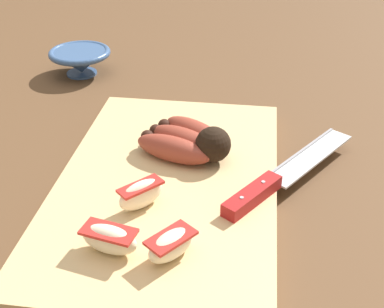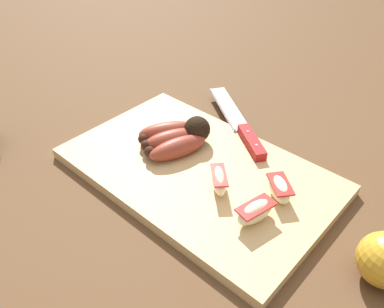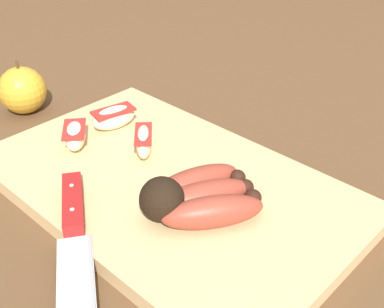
{
  "view_description": "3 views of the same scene",
  "coord_description": "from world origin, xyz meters",
  "px_view_note": "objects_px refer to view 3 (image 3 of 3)",
  "views": [
    {
      "loc": [
        -0.58,
        -0.11,
        0.42
      ],
      "look_at": [
        0.01,
        -0.03,
        0.05
      ],
      "focal_mm": 48.54,
      "sensor_mm": 36.0,
      "label": 1
    },
    {
      "loc": [
        -0.36,
        0.4,
        0.46
      ],
      "look_at": [
        0.01,
        -0.01,
        0.03
      ],
      "focal_mm": 36.56,
      "sensor_mm": 36.0,
      "label": 2
    },
    {
      "loc": [
        0.35,
        -0.34,
        0.38
      ],
      "look_at": [
        0.01,
        0.02,
        0.06
      ],
      "focal_mm": 46.36,
      "sensor_mm": 36.0,
      "label": 3
    }
  ],
  "objects_px": {
    "apple_wedge_near": "(114,117)",
    "whole_apple": "(22,90)",
    "banana_bunch": "(196,197)",
    "apple_wedge_middle": "(144,141)",
    "chefs_knife": "(74,233)",
    "apple_wedge_far": "(75,135)"
  },
  "relations": [
    {
      "from": "whole_apple",
      "to": "banana_bunch",
      "type": "bearing_deg",
      "value": -2.06
    },
    {
      "from": "chefs_knife",
      "to": "apple_wedge_far",
      "type": "distance_m",
      "value": 0.19
    },
    {
      "from": "banana_bunch",
      "to": "chefs_knife",
      "type": "distance_m",
      "value": 0.14
    },
    {
      "from": "whole_apple",
      "to": "apple_wedge_near",
      "type": "bearing_deg",
      "value": 13.75
    },
    {
      "from": "chefs_knife",
      "to": "apple_wedge_near",
      "type": "relative_size",
      "value": 3.54
    },
    {
      "from": "apple_wedge_near",
      "to": "apple_wedge_far",
      "type": "height_order",
      "value": "apple_wedge_near"
    },
    {
      "from": "apple_wedge_near",
      "to": "apple_wedge_middle",
      "type": "relative_size",
      "value": 1.17
    },
    {
      "from": "apple_wedge_middle",
      "to": "whole_apple",
      "type": "height_order",
      "value": "whole_apple"
    },
    {
      "from": "apple_wedge_middle",
      "to": "apple_wedge_far",
      "type": "height_order",
      "value": "apple_wedge_middle"
    },
    {
      "from": "apple_wedge_near",
      "to": "apple_wedge_middle",
      "type": "bearing_deg",
      "value": -11.4
    },
    {
      "from": "apple_wedge_near",
      "to": "apple_wedge_middle",
      "type": "xyz_separation_m",
      "value": [
        0.08,
        -0.02,
        0.0
      ]
    },
    {
      "from": "chefs_knife",
      "to": "whole_apple",
      "type": "height_order",
      "value": "whole_apple"
    },
    {
      "from": "banana_bunch",
      "to": "apple_wedge_middle",
      "type": "height_order",
      "value": "banana_bunch"
    },
    {
      "from": "banana_bunch",
      "to": "whole_apple",
      "type": "relative_size",
      "value": 1.61
    },
    {
      "from": "banana_bunch",
      "to": "apple_wedge_far",
      "type": "distance_m",
      "value": 0.22
    },
    {
      "from": "banana_bunch",
      "to": "chefs_knife",
      "type": "bearing_deg",
      "value": -117.53
    },
    {
      "from": "apple_wedge_middle",
      "to": "apple_wedge_far",
      "type": "bearing_deg",
      "value": -147.97
    },
    {
      "from": "banana_bunch",
      "to": "chefs_knife",
      "type": "relative_size",
      "value": 0.57
    },
    {
      "from": "apple_wedge_near",
      "to": "whole_apple",
      "type": "height_order",
      "value": "whole_apple"
    },
    {
      "from": "apple_wedge_near",
      "to": "apple_wedge_far",
      "type": "bearing_deg",
      "value": -89.16
    },
    {
      "from": "chefs_knife",
      "to": "apple_wedge_near",
      "type": "xyz_separation_m",
      "value": [
        -0.15,
        0.18,
        0.01
      ]
    },
    {
      "from": "chefs_knife",
      "to": "apple_wedge_far",
      "type": "relative_size",
      "value": 3.85
    }
  ]
}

